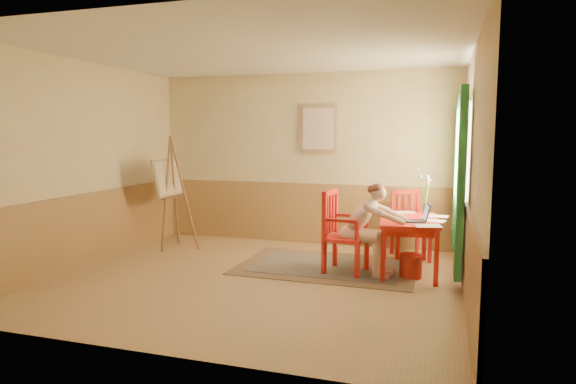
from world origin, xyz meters
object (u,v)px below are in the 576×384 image
(laptop, at_px, (417,218))
(easel, at_px, (169,182))
(chair_back, at_px, (407,224))
(table, at_px, (409,225))
(figure, at_px, (366,225))
(chair_left, at_px, (342,232))

(laptop, height_order, easel, easel)
(chair_back, xyz_separation_m, easel, (-3.64, -0.57, 0.57))
(table, height_order, chair_back, chair_back)
(table, relative_size, laptop, 3.06)
(table, xyz_separation_m, figure, (-0.52, -0.30, 0.03))
(table, relative_size, figure, 1.05)
(chair_back, distance_m, figure, 1.28)
(figure, relative_size, laptop, 2.91)
(chair_back, relative_size, laptop, 2.37)
(table, bearing_deg, chair_left, -162.49)
(chair_back, xyz_separation_m, figure, (-0.44, -1.19, 0.17))
(chair_left, bearing_deg, laptop, 3.17)
(table, bearing_deg, figure, -149.70)
(table, bearing_deg, chair_back, 94.89)
(table, distance_m, figure, 0.60)
(chair_left, relative_size, chair_back, 1.11)
(figure, height_order, easel, easel)
(easel, bearing_deg, chair_back, 8.96)
(figure, xyz_separation_m, easel, (-3.19, 0.62, 0.40))
(table, xyz_separation_m, chair_back, (-0.08, 0.89, -0.14))
(chair_back, relative_size, easel, 0.55)
(figure, bearing_deg, easel, 169.01)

